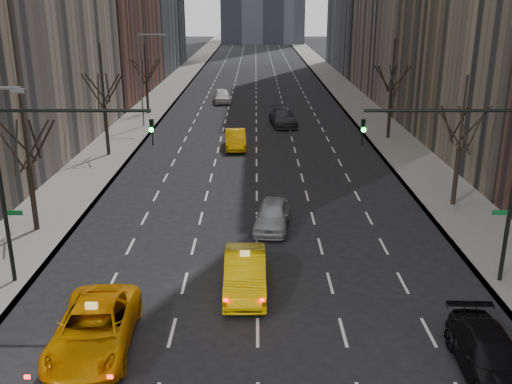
{
  "coord_description": "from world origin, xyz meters",
  "views": [
    {
      "loc": [
        -0.08,
        -10.81,
        11.93
      ],
      "look_at": [
        -0.06,
        14.34,
        3.5
      ],
      "focal_mm": 40.0,
      "sensor_mm": 36.0,
      "label": 1
    }
  ],
  "objects_px": {
    "taxi_sedan": "(245,273)",
    "parked_suv_black": "(490,356)",
    "taxi_suv": "(94,329)",
    "silver_sedan_ahead": "(272,215)"
  },
  "relations": [
    {
      "from": "taxi_sedan",
      "to": "parked_suv_black",
      "type": "xyz_separation_m",
      "value": [
        8.27,
        -5.84,
        -0.11
      ]
    },
    {
      "from": "taxi_suv",
      "to": "taxi_sedan",
      "type": "bearing_deg",
      "value": 36.12
    },
    {
      "from": "taxi_sedan",
      "to": "taxi_suv",
      "type": "bearing_deg",
      "value": -141.65
    },
    {
      "from": "taxi_sedan",
      "to": "silver_sedan_ahead",
      "type": "height_order",
      "value": "taxi_sedan"
    },
    {
      "from": "silver_sedan_ahead",
      "to": "taxi_sedan",
      "type": "bearing_deg",
      "value": -93.62
    },
    {
      "from": "silver_sedan_ahead",
      "to": "parked_suv_black",
      "type": "distance_m",
      "value": 14.75
    },
    {
      "from": "taxi_suv",
      "to": "taxi_sedan",
      "type": "xyz_separation_m",
      "value": [
        5.33,
        4.33,
        0.02
      ]
    },
    {
      "from": "taxi_suv",
      "to": "parked_suv_black",
      "type": "distance_m",
      "value": 13.69
    },
    {
      "from": "taxi_suv",
      "to": "taxi_sedan",
      "type": "distance_m",
      "value": 6.87
    },
    {
      "from": "silver_sedan_ahead",
      "to": "parked_suv_black",
      "type": "bearing_deg",
      "value": -54.97
    }
  ]
}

